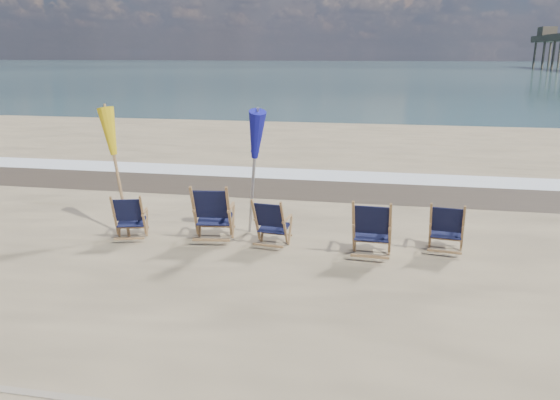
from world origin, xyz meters
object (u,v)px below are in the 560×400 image
(beach_chair_2, at_px, (284,225))
(beach_chair_1, at_px, (229,214))
(beach_chair_0, at_px, (143,217))
(umbrella_blue, at_px, (252,135))
(beach_chair_4, at_px, (463,230))
(beach_chair_3, at_px, (390,231))
(umbrella_yellow, at_px, (115,137))

(beach_chair_2, bearing_deg, beach_chair_1, -0.05)
(beach_chair_0, height_order, beach_chair_2, beach_chair_2)
(beach_chair_0, bearing_deg, beach_chair_1, 169.80)
(beach_chair_1, distance_m, umbrella_blue, 1.43)
(beach_chair_4, height_order, umbrella_blue, umbrella_blue)
(beach_chair_3, distance_m, umbrella_yellow, 5.05)
(beach_chair_0, relative_size, umbrella_blue, 0.37)
(beach_chair_3, bearing_deg, beach_chair_0, 0.08)
(beach_chair_0, bearing_deg, beach_chair_3, 162.14)
(umbrella_blue, bearing_deg, beach_chair_1, -128.65)
(beach_chair_2, relative_size, umbrella_yellow, 0.39)
(beach_chair_0, distance_m, beach_chair_1, 1.55)
(beach_chair_4, distance_m, umbrella_blue, 3.86)
(beach_chair_4, xyz_separation_m, umbrella_blue, (-3.58, 0.28, 1.41))
(beach_chair_4, bearing_deg, umbrella_yellow, 7.15)
(beach_chair_1, bearing_deg, umbrella_yellow, -11.73)
(beach_chair_4, relative_size, umbrella_yellow, 0.39)
(umbrella_blue, bearing_deg, beach_chair_3, -16.96)
(beach_chair_0, relative_size, umbrella_yellow, 0.38)
(beach_chair_2, bearing_deg, beach_chair_4, -168.02)
(beach_chair_2, relative_size, umbrella_blue, 0.37)
(beach_chair_1, bearing_deg, beach_chair_0, -1.81)
(beach_chair_2, height_order, beach_chair_4, beach_chair_4)
(beach_chair_3, bearing_deg, umbrella_blue, -14.57)
(beach_chair_1, bearing_deg, beach_chair_4, 174.86)
(beach_chair_1, xyz_separation_m, umbrella_yellow, (-2.12, 0.17, 1.26))
(beach_chair_1, xyz_separation_m, beach_chair_3, (2.74, -0.32, -0.03))
(beach_chair_3, xyz_separation_m, umbrella_blue, (-2.41, 0.73, 1.35))
(beach_chair_2, distance_m, beach_chair_3, 1.76)
(beach_chair_3, distance_m, umbrella_blue, 2.86)
(beach_chair_0, distance_m, umbrella_yellow, 1.51)
(beach_chair_0, xyz_separation_m, beach_chair_3, (4.28, -0.17, 0.07))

